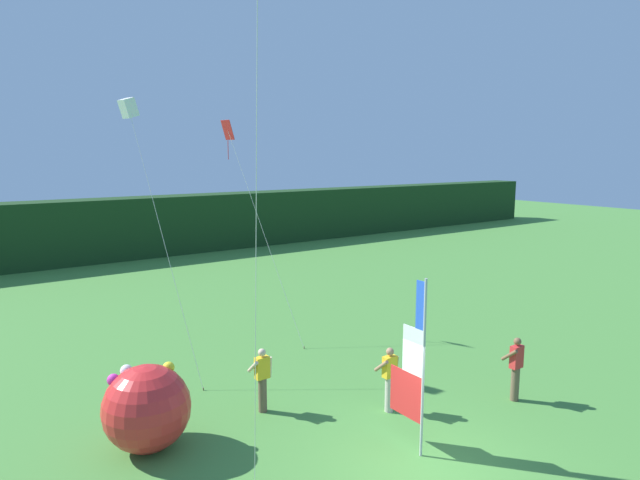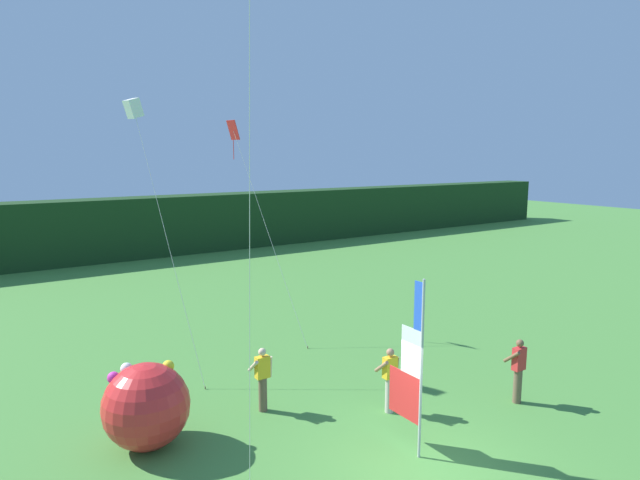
% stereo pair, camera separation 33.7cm
% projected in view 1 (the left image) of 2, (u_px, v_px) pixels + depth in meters
% --- Properties ---
extents(ground_plane, '(120.00, 120.00, 0.00)m').
position_uv_depth(ground_plane, '(424.00, 464.00, 11.59)').
color(ground_plane, '#478438').
extents(distant_treeline, '(80.00, 2.40, 3.82)m').
position_uv_depth(distant_treeline, '(100.00, 230.00, 33.40)').
color(distant_treeline, '#193819').
rests_on(distant_treeline, ground).
extents(banner_flag, '(0.06, 1.03, 3.98)m').
position_uv_depth(banner_flag, '(413.00, 369.00, 11.85)').
color(banner_flag, '#B7B7BC').
rests_on(banner_flag, ground).
extents(person_near_banner, '(0.55, 0.48, 1.68)m').
position_uv_depth(person_near_banner, '(262.00, 378.00, 13.82)').
color(person_near_banner, brown).
rests_on(person_near_banner, ground).
extents(person_mid_field, '(0.55, 0.48, 1.70)m').
position_uv_depth(person_mid_field, '(389.00, 378.00, 13.82)').
color(person_mid_field, '#B7B2A3').
rests_on(person_mid_field, ground).
extents(person_far_left, '(0.55, 0.48, 1.74)m').
position_uv_depth(person_far_left, '(516.00, 367.00, 14.45)').
color(person_far_left, brown).
rests_on(person_far_left, ground).
extents(inflatable_balloon, '(1.94, 1.94, 1.94)m').
position_uv_depth(inflatable_balloon, '(147.00, 408.00, 12.03)').
color(inflatable_balloon, red).
rests_on(inflatable_balloon, ground).
extents(kite_white_box_1, '(0.97, 3.68, 8.23)m').
position_uv_depth(kite_white_box_1, '(129.00, 110.00, 16.33)').
color(kite_white_box_1, brown).
rests_on(kite_white_box_1, ground).
extents(kite_red_diamond_2, '(1.00, 4.06, 7.76)m').
position_uv_depth(kite_red_diamond_2, '(233.00, 145.00, 19.75)').
color(kite_red_diamond_2, brown).
rests_on(kite_red_diamond_2, ground).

